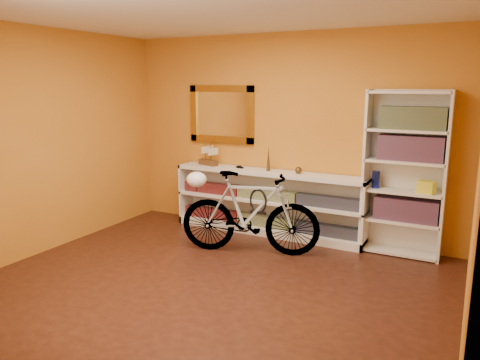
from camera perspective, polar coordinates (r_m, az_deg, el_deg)
The scene contains 24 objects.
floor at distance 4.64m, azimuth -4.11°, elevation -13.24°, with size 4.50×4.00×0.01m, color black.
ceiling at distance 4.25m, azimuth -4.66°, elevation 20.56°, with size 4.50×4.00×0.01m, color silver.
back_wall at distance 6.03m, azimuth 5.77°, elevation 5.51°, with size 4.50×0.01×2.60m, color #B96D1B.
left_wall at distance 5.76m, azimuth -23.85°, elevation 4.27°, with size 0.01×4.00×2.60m, color #B96D1B.
right_wall at distance 3.62m, azimuth 27.54°, elevation 0.03°, with size 0.01×4.00×2.60m, color #B96D1B.
gilt_mirror at distance 6.39m, azimuth -2.33°, elevation 8.16°, with size 0.98×0.06×0.78m, color olive.
wall_socket at distance 5.95m, azimuth 13.58°, elevation -5.18°, with size 0.09×0.01×0.09m, color silver.
console_unit at distance 6.08m, azimuth 3.43°, elevation -2.78°, with size 2.60×0.35×0.85m, color silver, non-canonical shape.
cd_row_lower at distance 6.14m, azimuth 3.32°, elevation -5.13°, with size 2.50×0.13×0.14m, color black.
cd_row_upper at distance 6.04m, azimuth 3.36°, elevation -1.81°, with size 2.50×0.13×0.14m, color navy.
model_ship at distance 6.38m, azimuth -3.99°, elevation 3.43°, with size 0.30×0.11×0.36m, color #452A13, non-canonical shape.
toy_car at distance 6.17m, azimuth -0.01°, elevation 1.49°, with size 0.00×0.00×0.00m, color black.
bronze_ornament at distance 5.96m, azimuth 3.55°, elevation 2.63°, with size 0.05×0.05×0.31m, color #4F391B.
decorative_orb at distance 5.83m, azimuth 7.27°, elevation 1.21°, with size 0.09×0.09×0.09m, color #4F391B.
bookcase at distance 5.54m, azimuth 19.70°, elevation 0.66°, with size 0.90×0.30×1.90m, color silver, non-canonical shape.
book_row_a at distance 5.62m, azimuth 19.92°, elevation -3.44°, with size 0.70×0.22×0.26m, color maroon.
book_row_b at distance 5.49m, azimuth 20.43°, elevation 3.73°, with size 0.70×0.22×0.28m, color maroon.
book_row_c at distance 5.46m, azimuth 20.69°, elevation 7.22°, with size 0.70×0.22×0.25m, color navy.
travel_mug at distance 5.59m, azimuth 16.51°, elevation 0.06°, with size 0.09×0.09×0.20m, color navy.
red_tin at distance 5.52m, azimuth 18.12°, elevation 7.07°, with size 0.14×0.14×0.18m, color maroon.
yellow_bag at distance 5.50m, azimuth 22.13°, elevation -0.84°, with size 0.18×0.12×0.14m, color yellow.
bicycle at distance 5.35m, azimuth 1.22°, elevation -4.11°, with size 1.66×0.43×0.98m, color silver.
helmet at distance 5.40m, azimuth -5.42°, elevation 0.06°, with size 0.24×0.23×0.18m, color white.
u_lock at distance 5.29m, azimuth 2.28°, elevation -2.63°, with size 0.22×0.22×0.02m, color black.
Camera 1 is at (2.22, -3.56, 1.96)m, focal length 34.39 mm.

